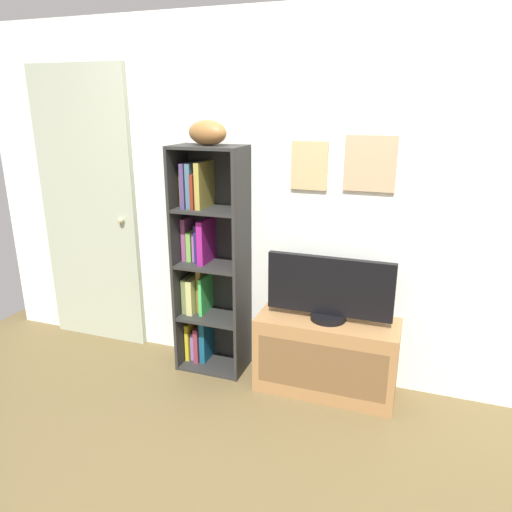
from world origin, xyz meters
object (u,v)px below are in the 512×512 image
at_px(tv_stand, 326,355).
at_px(football, 207,133).
at_px(bookshelf, 206,261).
at_px(door, 89,211).
at_px(television, 329,290).

bearing_deg(tv_stand, football, 177.63).
distance_m(bookshelf, door, 1.04).
distance_m(bookshelf, tv_stand, 1.01).
bearing_deg(door, tv_stand, -4.86).
relative_size(television, door, 0.38).
height_order(bookshelf, football, football).
distance_m(bookshelf, football, 0.85).
distance_m(bookshelf, television, 0.86).
distance_m(football, door, 1.21).
bearing_deg(bookshelf, tv_stand, -4.42).
distance_m(football, tv_stand, 1.59).
bearing_deg(television, bookshelf, 175.65).
height_order(bookshelf, television, bookshelf).
height_order(bookshelf, door, door).
relative_size(bookshelf, tv_stand, 1.74).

